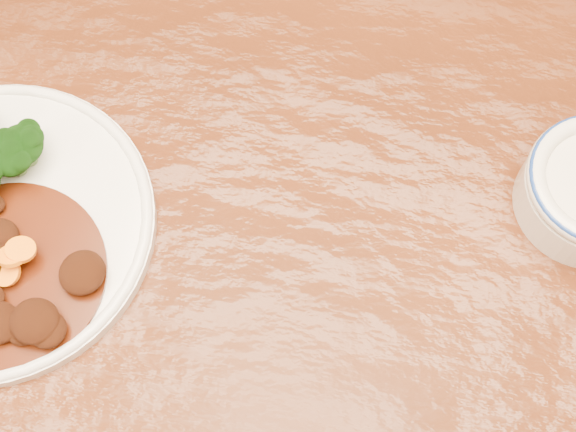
# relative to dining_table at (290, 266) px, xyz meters

# --- Properties ---
(ground) EXTENTS (4.00, 4.00, 0.00)m
(ground) POSITION_rel_dining_table_xyz_m (0.00, 0.00, -0.67)
(ground) COLOR #4B2B12
(ground) RESTS_ON ground
(dining_table) EXTENTS (1.58, 1.05, 0.75)m
(dining_table) POSITION_rel_dining_table_xyz_m (0.00, 0.00, 0.00)
(dining_table) COLOR #52240E
(dining_table) RESTS_ON ground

